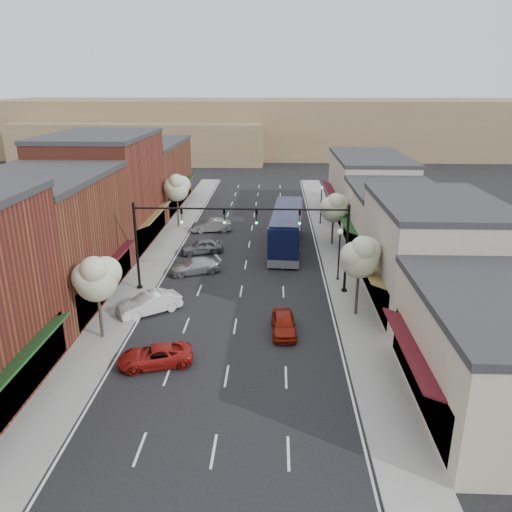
# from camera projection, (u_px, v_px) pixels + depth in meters

# --- Properties ---
(ground) EXTENTS (160.00, 160.00, 0.00)m
(ground) POSITION_uv_depth(u_px,v_px,m) (233.00, 341.00, 31.47)
(ground) COLOR black
(ground) RESTS_ON ground
(sidewalk_left) EXTENTS (2.80, 73.00, 0.15)m
(sidewalk_left) POSITION_uv_depth(u_px,v_px,m) (164.00, 247.00, 49.23)
(sidewalk_left) COLOR gray
(sidewalk_left) RESTS_ON ground
(sidewalk_right) EXTENTS (2.80, 73.00, 0.15)m
(sidewalk_right) POSITION_uv_depth(u_px,v_px,m) (334.00, 249.00, 48.60)
(sidewalk_right) COLOR gray
(sidewalk_right) RESTS_ON ground
(curb_left) EXTENTS (0.25, 73.00, 0.17)m
(curb_left) POSITION_uv_depth(u_px,v_px,m) (178.00, 247.00, 49.18)
(curb_left) COLOR gray
(curb_left) RESTS_ON ground
(curb_right) EXTENTS (0.25, 73.00, 0.17)m
(curb_right) POSITION_uv_depth(u_px,v_px,m) (320.00, 249.00, 48.66)
(curb_right) COLOR gray
(curb_right) RESTS_ON ground
(bldg_left_midnear) EXTENTS (10.14, 14.10, 9.40)m
(bldg_left_midnear) POSITION_uv_depth(u_px,v_px,m) (43.00, 240.00, 36.15)
(bldg_left_midnear) COLOR brown
(bldg_left_midnear) RESTS_ON ground
(bldg_left_midfar) EXTENTS (10.14, 14.10, 10.90)m
(bldg_left_midfar) POSITION_uv_depth(u_px,v_px,m) (105.00, 191.00, 49.12)
(bldg_left_midfar) COLOR maroon
(bldg_left_midfar) RESTS_ON ground
(bldg_left_far) EXTENTS (10.14, 18.10, 8.40)m
(bldg_left_far) POSITION_uv_depth(u_px,v_px,m) (146.00, 175.00, 64.64)
(bldg_left_far) COLOR brown
(bldg_left_far) RESTS_ON ground
(bldg_right_near) EXTENTS (9.14, 12.10, 5.90)m
(bldg_right_near) POSITION_uv_depth(u_px,v_px,m) (501.00, 353.00, 24.34)
(bldg_right_near) COLOR #BCB195
(bldg_right_near) RESTS_ON ground
(bldg_right_midnear) EXTENTS (9.14, 12.10, 7.90)m
(bldg_right_midnear) POSITION_uv_depth(u_px,v_px,m) (432.00, 254.00, 35.35)
(bldg_right_midnear) COLOR #B2A598
(bldg_right_midnear) RESTS_ON ground
(bldg_right_midfar) EXTENTS (9.14, 12.10, 6.40)m
(bldg_right_midfar) POSITION_uv_depth(u_px,v_px,m) (393.00, 221.00, 46.92)
(bldg_right_midfar) COLOR #BCB195
(bldg_right_midfar) RESTS_ON ground
(bldg_right_far) EXTENTS (9.14, 16.10, 7.40)m
(bldg_right_far) POSITION_uv_depth(u_px,v_px,m) (368.00, 186.00, 59.98)
(bldg_right_far) COLOR #B2A598
(bldg_right_far) RESTS_ON ground
(hill_far) EXTENTS (120.00, 30.00, 12.00)m
(hill_far) POSITION_uv_depth(u_px,v_px,m) (265.00, 127.00, 114.49)
(hill_far) COLOR #7A6647
(hill_far) RESTS_ON ground
(hill_near) EXTENTS (50.00, 20.00, 8.00)m
(hill_near) POSITION_uv_depth(u_px,v_px,m) (145.00, 141.00, 104.75)
(hill_near) COLOR #7A6647
(hill_near) RESTS_ON ground
(signal_mast_right) EXTENTS (8.22, 0.46, 7.00)m
(signal_mast_right) POSITION_uv_depth(u_px,v_px,m) (315.00, 235.00, 37.30)
(signal_mast_right) COLOR black
(signal_mast_right) RESTS_ON ground
(signal_mast_left) EXTENTS (8.22, 0.46, 7.00)m
(signal_mast_left) POSITION_uv_depth(u_px,v_px,m) (167.00, 234.00, 37.72)
(signal_mast_left) COLOR black
(signal_mast_left) RESTS_ON ground
(tree_right_near) EXTENTS (2.85, 2.65, 5.95)m
(tree_right_near) POSITION_uv_depth(u_px,v_px,m) (361.00, 256.00, 33.43)
(tree_right_near) COLOR #47382B
(tree_right_near) RESTS_ON ground
(tree_right_far) EXTENTS (2.85, 2.65, 5.43)m
(tree_right_far) POSITION_uv_depth(u_px,v_px,m) (334.00, 207.00, 48.69)
(tree_right_far) COLOR #47382B
(tree_right_far) RESTS_ON ground
(tree_left_near) EXTENTS (2.85, 2.65, 5.69)m
(tree_left_near) POSITION_uv_depth(u_px,v_px,m) (96.00, 277.00, 30.35)
(tree_left_near) COLOR #47382B
(tree_left_near) RESTS_ON ground
(tree_left_far) EXTENTS (2.85, 2.65, 6.13)m
(tree_left_far) POSITION_uv_depth(u_px,v_px,m) (177.00, 187.00, 54.77)
(tree_left_far) COLOR #47382B
(tree_left_far) RESTS_ON ground
(lamp_post_near) EXTENTS (0.44, 0.44, 4.44)m
(lamp_post_near) POSITION_uv_depth(u_px,v_px,m) (340.00, 246.00, 40.11)
(lamp_post_near) COLOR black
(lamp_post_near) RESTS_ON ground
(lamp_post_far) EXTENTS (0.44, 0.44, 4.44)m
(lamp_post_far) POSITION_uv_depth(u_px,v_px,m) (321.00, 199.00, 56.64)
(lamp_post_far) COLOR black
(lamp_post_far) RESTS_ON ground
(coach_bus) EXTENTS (3.61, 12.85, 3.88)m
(coach_bus) POSITION_uv_depth(u_px,v_px,m) (287.00, 229.00, 48.55)
(coach_bus) COLOR black
(coach_bus) RESTS_ON ground
(red_hatchback) EXTENTS (1.72, 3.91, 1.31)m
(red_hatchback) POSITION_uv_depth(u_px,v_px,m) (284.00, 324.00, 32.29)
(red_hatchback) COLOR maroon
(red_hatchback) RESTS_ON ground
(parked_car_a) EXTENTS (4.65, 3.04, 1.19)m
(parked_car_a) POSITION_uv_depth(u_px,v_px,m) (155.00, 356.00, 28.59)
(parked_car_a) COLOR maroon
(parked_car_a) RESTS_ON ground
(parked_car_b) EXTENTS (4.55, 3.89, 1.48)m
(parked_car_b) POSITION_uv_depth(u_px,v_px,m) (149.00, 303.00, 35.08)
(parked_car_b) COLOR white
(parked_car_b) RESTS_ON ground
(parked_car_c) EXTENTS (4.73, 3.29, 1.27)m
(parked_car_c) POSITION_uv_depth(u_px,v_px,m) (195.00, 266.00, 42.53)
(parked_car_c) COLOR #9D9DA2
(parked_car_c) RESTS_ON ground
(parked_car_d) EXTENTS (4.37, 2.85, 1.38)m
(parked_car_d) POSITION_uv_depth(u_px,v_px,m) (202.00, 247.00, 47.43)
(parked_car_d) COLOR #55565C
(parked_car_d) RESTS_ON ground
(parked_car_e) EXTENTS (4.51, 2.32, 1.42)m
(parked_car_e) POSITION_uv_depth(u_px,v_px,m) (211.00, 225.00, 54.48)
(parked_car_e) COLOR gray
(parked_car_e) RESTS_ON ground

